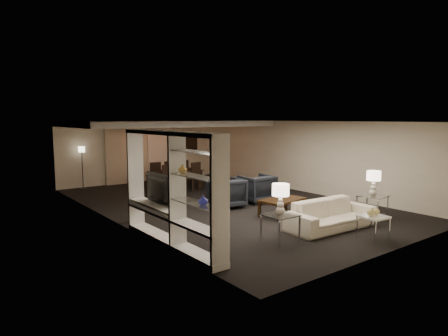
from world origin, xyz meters
name	(u,v)px	position (x,y,z in m)	size (l,w,h in m)	color
floor	(224,204)	(0.00, 0.00, 0.00)	(11.00, 11.00, 0.00)	black
ceiling	(224,122)	(0.00, 0.00, 2.50)	(7.00, 11.00, 0.02)	silver
wall_back	(143,151)	(0.00, 5.50, 1.25)	(7.00, 0.02, 2.50)	#C0B59B
wall_front	(396,189)	(0.00, -5.50, 1.25)	(7.00, 0.02, 2.50)	#C0B59B
wall_left	(112,173)	(-3.50, 0.00, 1.25)	(0.02, 11.00, 2.50)	#C0B59B
wall_right	(303,156)	(3.50, 0.00, 1.25)	(0.02, 11.00, 2.50)	#C0B59B
ceiling_soffit	(167,124)	(0.00, 3.50, 2.40)	(7.00, 4.00, 0.20)	silver
curtains	(124,154)	(-0.90, 5.42, 1.20)	(1.50, 0.12, 2.40)	beige
door	(159,155)	(0.70, 5.47, 1.05)	(0.90, 0.05, 2.10)	silver
painting	(187,142)	(2.10, 5.46, 1.55)	(0.95, 0.04, 0.65)	#142D38
media_unit	(171,190)	(-3.31, -2.60, 1.18)	(0.38, 3.40, 2.35)	white
pendant_light	(174,136)	(0.30, 3.50, 1.92)	(0.52, 0.52, 0.24)	#D8591E
sofa	(331,215)	(0.36, -3.73, 0.34)	(2.30, 0.90, 0.67)	beige
coffee_table	(282,207)	(0.36, -2.13, 0.23)	(1.26, 0.74, 0.45)	black
armchair_left	(226,193)	(-0.24, -0.43, 0.43)	(0.91, 0.94, 0.86)	black
armchair_right	(257,188)	(0.96, -0.43, 0.43)	(0.91, 0.94, 0.86)	black
side_table_left	(280,228)	(-1.34, -3.73, 0.29)	(0.63, 0.63, 0.59)	silver
side_table_right	(372,207)	(2.06, -3.73, 0.29)	(0.63, 0.63, 0.59)	silver
table_lamp_left	(280,199)	(-1.34, -3.73, 0.92)	(0.36, 0.36, 0.65)	beige
table_lamp_right	(373,183)	(2.06, -3.73, 0.92)	(0.36, 0.36, 0.65)	beige
marble_table	(373,228)	(0.36, -4.83, 0.26)	(0.53, 0.53, 0.53)	white
gold_gourd_a	(371,213)	(0.26, -4.83, 0.61)	(0.17, 0.17, 0.17)	tan
gold_gourd_b	(376,212)	(0.46, -4.83, 0.60)	(0.15, 0.15, 0.15)	#E7D37A
television	(156,189)	(-3.28, -1.88, 1.08)	(0.15, 1.14, 0.65)	black
vase_blue	(203,200)	(-3.31, -3.75, 1.15)	(0.18, 0.18, 0.19)	#2629A5
vase_amber	(183,169)	(-3.31, -3.06, 1.65)	(0.16, 0.16, 0.17)	#BD8E3F
floor_speaker	(131,202)	(-3.20, -0.37, 0.53)	(0.12, 0.12, 1.07)	black
dining_table	(176,180)	(0.17, 3.17, 0.33)	(1.89, 1.05, 0.66)	black
chair_nl	(171,179)	(-0.43, 2.52, 0.49)	(0.46, 0.46, 0.98)	black
chair_nm	(185,177)	(0.17, 2.52, 0.49)	(0.46, 0.46, 0.98)	black
chair_nr	(199,176)	(0.77, 2.52, 0.49)	(0.46, 0.46, 0.98)	black
chair_fl	(153,175)	(-0.43, 3.82, 0.49)	(0.46, 0.46, 0.98)	black
chair_fm	(168,173)	(0.17, 3.82, 0.49)	(0.46, 0.46, 0.98)	black
chair_fr	(181,172)	(0.77, 3.82, 0.49)	(0.46, 0.46, 0.98)	black
floor_lamp	(82,168)	(-2.61, 5.20, 0.78)	(0.23, 0.23, 1.57)	black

